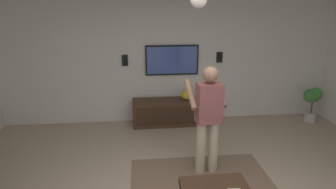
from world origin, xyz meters
The scene contains 8 objects.
wall_back_tv centered at (3.06, 0.00, 1.44)m, with size 0.10×7.23×2.88m, color silver.
media_console centered at (2.73, -0.05, 0.28)m, with size 0.45×1.70×0.55m.
tv centered at (2.97, -0.05, 1.35)m, with size 0.05×1.11×0.63m.
person_standing centered at (0.89, -0.33, 0.93)m, with size 0.58×0.58×1.64m.
potted_plant_tall centered at (2.58, -3.05, 0.52)m, with size 0.33×0.39×0.77m.
vase_round centered at (2.70, -0.32, 0.66)m, with size 0.22×0.22×0.22m, color gold.
wall_speaker_left centered at (2.98, -1.07, 1.39)m, with size 0.06×0.12×0.22m, color black.
wall_speaker_right centered at (2.98, 0.93, 1.36)m, with size 0.06×0.12×0.22m, color black.
Camera 1 is at (-2.76, 0.64, 2.42)m, focal length 29.75 mm.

